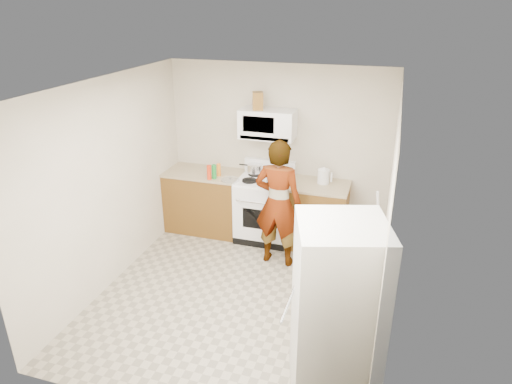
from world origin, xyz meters
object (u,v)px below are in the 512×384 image
at_px(kettle, 324,176).
at_px(saucepan, 255,168).
at_px(person, 278,203).
at_px(fridge, 336,315).
at_px(microwave, 268,124).
at_px(gas_range, 265,208).

distance_m(kettle, saucepan, 1.02).
bearing_deg(person, saucepan, -51.24).
bearing_deg(fridge, saucepan, 103.07).
bearing_deg(kettle, microwave, -169.29).
distance_m(gas_range, person, 0.79).
bearing_deg(person, gas_range, -56.50).
bearing_deg(microwave, person, -64.12).
xyz_separation_m(microwave, fridge, (1.38, -2.76, -0.85)).
height_order(fridge, saucepan, fridge).
height_order(person, saucepan, person).
height_order(gas_range, microwave, microwave).
bearing_deg(fridge, gas_range, 101.33).
relative_size(microwave, person, 0.44).
relative_size(microwave, fridge, 0.45).
distance_m(microwave, person, 1.17).
xyz_separation_m(gas_range, fridge, (1.38, -2.63, 0.36)).
bearing_deg(saucepan, person, -54.25).
bearing_deg(kettle, saucepan, -170.42).
xyz_separation_m(person, saucepan, (-0.55, 0.76, 0.16)).
distance_m(person, kettle, 0.84).
distance_m(microwave, kettle, 1.06).
height_order(kettle, saucepan, kettle).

